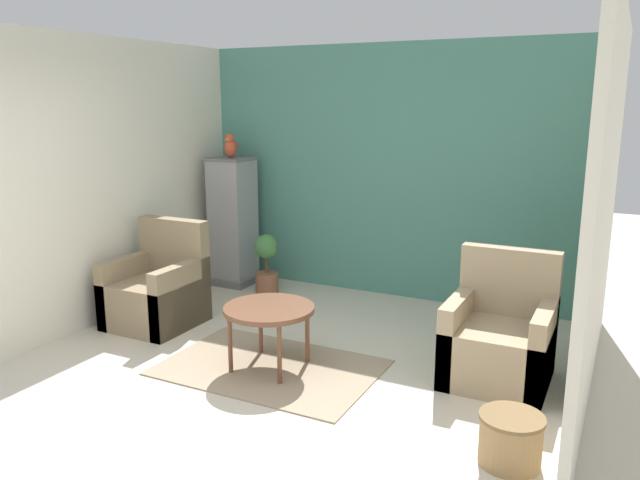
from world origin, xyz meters
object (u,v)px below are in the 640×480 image
at_px(armchair_left, 158,292).
at_px(parrot, 231,147).
at_px(coffee_table, 269,312).
at_px(wicker_basket, 511,438).
at_px(armchair_right, 500,341).
at_px(birdcage, 233,222).
at_px(potted_plant, 266,260).

relative_size(armchair_left, parrot, 3.55).
relative_size(coffee_table, wicker_basket, 1.88).
bearing_deg(parrot, armchair_right, -20.85).
relative_size(coffee_table, birdcage, 0.49).
height_order(parrot, potted_plant, parrot).
bearing_deg(potted_plant, parrot, 163.39).
height_order(birdcage, potted_plant, birdcage).
xyz_separation_m(coffee_table, birdcage, (-1.63, 1.89, 0.25)).
relative_size(armchair_right, potted_plant, 1.48).
distance_m(birdcage, potted_plant, 0.67).
bearing_deg(birdcage, potted_plant, -16.39).
xyz_separation_m(armchair_right, potted_plant, (-2.77, 1.10, 0.06)).
distance_m(armchair_left, wicker_basket, 3.59).
bearing_deg(parrot, armchair_left, -84.72).
xyz_separation_m(armchair_left, potted_plant, (0.41, 1.32, 0.06)).
height_order(parrot, wicker_basket, parrot).
height_order(armchair_right, parrot, parrot).
bearing_deg(coffee_table, wicker_basket, -14.62).
distance_m(coffee_table, parrot, 2.74).
relative_size(birdcage, potted_plant, 2.22).
distance_m(coffee_table, armchair_left, 1.56).
xyz_separation_m(coffee_table, potted_plant, (-1.09, 1.73, -0.10)).
xyz_separation_m(parrot, potted_plant, (0.54, -0.16, -1.23)).
distance_m(birdcage, parrot, 0.87).
bearing_deg(parrot, potted_plant, -16.61).
xyz_separation_m(coffee_table, armchair_right, (1.68, 0.63, -0.16)).
bearing_deg(armchair_left, birdcage, 95.29).
height_order(armchair_left, wicker_basket, armchair_left).
height_order(coffee_table, potted_plant, potted_plant).
height_order(coffee_table, wicker_basket, coffee_table).
bearing_deg(birdcage, parrot, 90.00).
bearing_deg(parrot, wicker_basket, -33.67).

